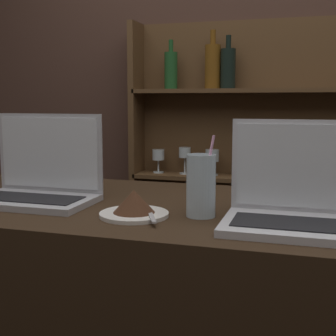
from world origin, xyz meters
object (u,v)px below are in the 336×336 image
at_px(laptop_near, 39,181).
at_px(water_glass, 201,186).
at_px(laptop_far, 297,203).
at_px(cake_plate, 134,205).

bearing_deg(laptop_near, water_glass, -4.89).
bearing_deg(water_glass, laptop_near, 175.11).
distance_m(laptop_near, laptop_far, 0.74).
relative_size(laptop_near, water_glass, 1.68).
relative_size(laptop_near, laptop_far, 1.05).
distance_m(laptop_near, cake_plate, 0.35).
bearing_deg(laptop_far, cake_plate, -176.33).
bearing_deg(laptop_far, water_glass, 174.23).
bearing_deg(laptop_far, laptop_near, 174.82).
bearing_deg(cake_plate, water_glass, 16.94).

